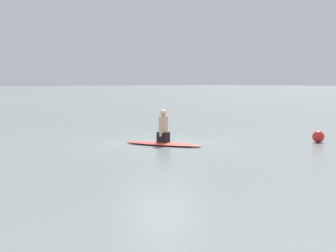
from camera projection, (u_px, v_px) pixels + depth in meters
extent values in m
plane|color=slate|center=(162.00, 144.00, 17.86)|extent=(400.00, 400.00, 0.00)
ellipsoid|color=#D84C3F|center=(163.00, 144.00, 17.41)|extent=(1.67, 2.72, 0.09)
cube|color=black|center=(163.00, 137.00, 17.39)|extent=(0.38, 0.41, 0.32)
cylinder|color=#D6AD8E|center=(163.00, 124.00, 17.36)|extent=(0.38, 0.38, 0.53)
sphere|color=#D6AD8E|center=(163.00, 113.00, 17.33)|extent=(0.21, 0.21, 0.21)
cylinder|color=#D6AD8E|center=(166.00, 126.00, 17.52)|extent=(0.11, 0.11, 0.58)
cylinder|color=#D6AD8E|center=(161.00, 127.00, 17.21)|extent=(0.11, 0.11, 0.58)
sphere|color=red|center=(318.00, 137.00, 18.12)|extent=(0.39, 0.39, 0.39)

